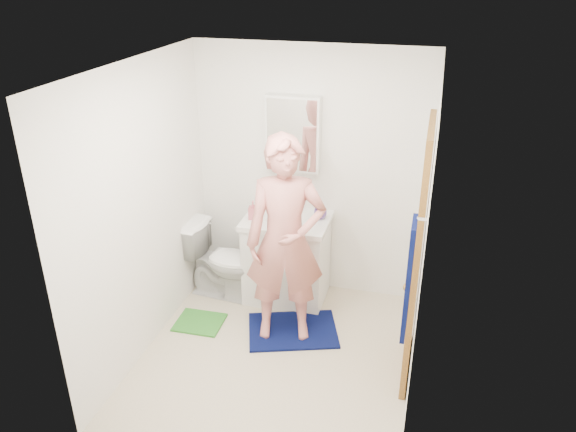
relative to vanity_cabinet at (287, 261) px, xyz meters
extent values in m
cube|color=beige|center=(0.15, -0.91, -0.41)|extent=(2.20, 2.40, 0.02)
cube|color=white|center=(0.15, -0.91, 2.01)|extent=(2.20, 2.40, 0.02)
cube|color=white|center=(0.15, 0.30, 0.80)|extent=(2.20, 0.02, 2.40)
cube|color=white|center=(0.15, -2.12, 0.80)|extent=(2.20, 0.02, 2.40)
cube|color=white|center=(-0.96, -0.91, 0.80)|extent=(0.02, 2.40, 2.40)
cube|color=white|center=(1.26, -0.91, 0.80)|extent=(0.02, 2.40, 2.40)
cube|color=white|center=(0.00, 0.00, 0.00)|extent=(0.75, 0.55, 0.80)
cube|color=white|center=(0.00, 0.00, 0.43)|extent=(0.79, 0.59, 0.05)
cylinder|color=white|center=(0.00, 0.00, 0.44)|extent=(0.40, 0.40, 0.03)
cylinder|color=silver|center=(0.00, 0.18, 0.51)|extent=(0.03, 0.03, 0.12)
cube|color=white|center=(0.00, 0.22, 1.20)|extent=(0.50, 0.12, 0.70)
cube|color=white|center=(0.00, 0.16, 1.20)|extent=(0.46, 0.01, 0.66)
cube|color=#9E6A2B|center=(1.22, -0.76, 0.62)|extent=(0.05, 0.80, 2.05)
sphere|color=gold|center=(1.18, -1.08, 0.55)|extent=(0.07, 0.07, 0.07)
cube|color=#070F45|center=(1.18, -1.48, 0.85)|extent=(0.03, 0.24, 0.80)
cylinder|color=silver|center=(1.22, -1.48, 1.27)|extent=(0.06, 0.02, 0.02)
imported|color=white|center=(-0.61, -0.11, -0.02)|extent=(0.77, 0.49, 0.75)
cube|color=#070F45|center=(0.20, -0.55, -0.39)|extent=(0.92, 0.78, 0.02)
cube|color=#388E2F|center=(-0.66, -0.65, -0.39)|extent=(0.43, 0.37, 0.02)
imported|color=#C65C69|center=(-0.30, -0.09, 0.54)|extent=(0.09, 0.09, 0.18)
imported|color=#67469B|center=(0.30, 0.08, 0.50)|extent=(0.15, 0.15, 0.09)
imported|color=tan|center=(0.15, -0.60, 0.53)|extent=(0.75, 0.59, 1.81)
camera|label=1|loc=(1.22, -4.55, 2.67)|focal=35.00mm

